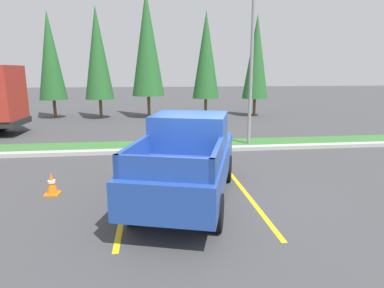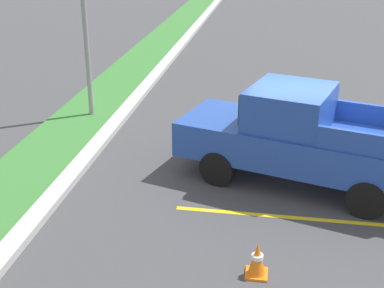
% 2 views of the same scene
% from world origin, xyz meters
% --- Properties ---
extents(ground_plane, '(120.00, 120.00, 0.00)m').
position_xyz_m(ground_plane, '(0.00, 0.00, 0.00)').
color(ground_plane, '#424244').
extents(parking_line_near, '(0.12, 4.80, 0.01)m').
position_xyz_m(parking_line_near, '(-2.10, 0.05, 0.00)').
color(parking_line_near, yellow).
rests_on(parking_line_near, ground).
extents(parking_line_far, '(0.12, 4.80, 0.01)m').
position_xyz_m(parking_line_far, '(1.00, 0.05, 0.00)').
color(parking_line_far, yellow).
rests_on(parking_line_far, ground).
extents(curb_strip, '(56.00, 0.40, 0.15)m').
position_xyz_m(curb_strip, '(0.00, 5.00, 0.07)').
color(curb_strip, '#B2B2AD').
rests_on(curb_strip, ground).
extents(grass_median, '(56.00, 1.80, 0.06)m').
position_xyz_m(grass_median, '(0.00, 6.10, 0.03)').
color(grass_median, '#387533').
rests_on(grass_median, ground).
extents(pickup_truck_main, '(3.32, 5.54, 2.10)m').
position_xyz_m(pickup_truck_main, '(-0.53, 0.10, 1.04)').
color(pickup_truck_main, black).
rests_on(pickup_truck_main, ground).
extents(street_light, '(0.24, 1.49, 7.09)m').
position_xyz_m(street_light, '(2.75, 5.75, 4.10)').
color(street_light, gray).
rests_on(street_light, ground).
extents(cypress_tree_leftmost, '(1.81, 1.81, 6.95)m').
position_xyz_m(cypress_tree_leftmost, '(-7.88, 15.66, 4.09)').
color(cypress_tree_leftmost, brown).
rests_on(cypress_tree_leftmost, ground).
extents(cypress_tree_left_inner, '(1.88, 1.88, 7.23)m').
position_xyz_m(cypress_tree_left_inner, '(-4.77, 15.16, 4.26)').
color(cypress_tree_left_inner, brown).
rests_on(cypress_tree_left_inner, ground).
extents(cypress_tree_center, '(2.15, 2.15, 8.28)m').
position_xyz_m(cypress_tree_center, '(-1.55, 15.18, 4.88)').
color(cypress_tree_center, brown).
rests_on(cypress_tree_center, ground).
extents(cypress_tree_right_inner, '(1.84, 1.84, 7.08)m').
position_xyz_m(cypress_tree_right_inner, '(2.41, 15.26, 4.17)').
color(cypress_tree_right_inner, brown).
rests_on(cypress_tree_right_inner, ground).
extents(cypress_tree_rightmost, '(1.79, 1.79, 6.90)m').
position_xyz_m(cypress_tree_rightmost, '(5.88, 15.10, 4.06)').
color(cypress_tree_rightmost, brown).
rests_on(cypress_tree_rightmost, ground).
extents(traffic_cone, '(0.36, 0.36, 0.60)m').
position_xyz_m(traffic_cone, '(-4.00, 0.77, 0.29)').
color(traffic_cone, orange).
rests_on(traffic_cone, ground).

